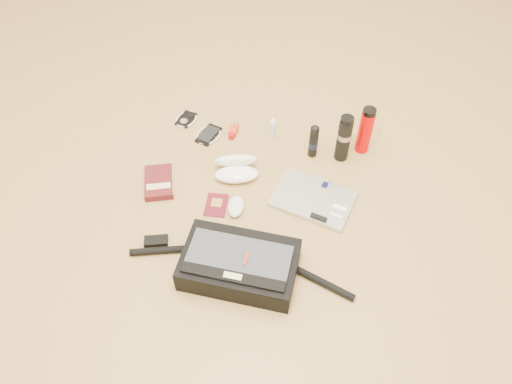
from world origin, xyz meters
The scene contains 14 objects.
ground centered at (0.00, 0.00, 0.00)m, with size 4.00×4.00×0.00m, color #A58045.
messenger_bag centered at (0.01, -0.26, 0.05)m, with size 0.83×0.25×0.11m.
laptop centered at (0.22, 0.13, 0.01)m, with size 0.35×0.28×0.03m.
book centered at (-0.41, 0.07, 0.02)m, with size 0.17×0.20×0.03m.
passport centered at (-0.15, 0.02, 0.00)m, with size 0.10×0.13×0.01m.
mouse centered at (-0.07, 0.02, 0.02)m, with size 0.07×0.11×0.03m.
sunglasses_case centered at (-0.12, 0.20, 0.04)m, with size 0.22×0.20×0.11m.
ipod centered at (-0.43, 0.47, 0.01)m, with size 0.11×0.11×0.01m.
phone centered at (-0.30, 0.39, 0.01)m, with size 0.13×0.14×0.01m.
inhaler centered at (-0.19, 0.44, 0.01)m, with size 0.03×0.11×0.03m.
spray_bottle centered at (-0.02, 0.46, 0.04)m, with size 0.03×0.03×0.10m.
aerosol_can centered at (0.17, 0.38, 0.08)m, with size 0.04×0.04×0.16m.
thermos_black centered at (0.30, 0.40, 0.11)m, with size 0.07×0.07×0.23m.
thermos_red centered at (0.38, 0.46, 0.11)m, with size 0.07×0.07×0.23m.
Camera 1 is at (0.28, -1.15, 1.56)m, focal length 35.00 mm.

